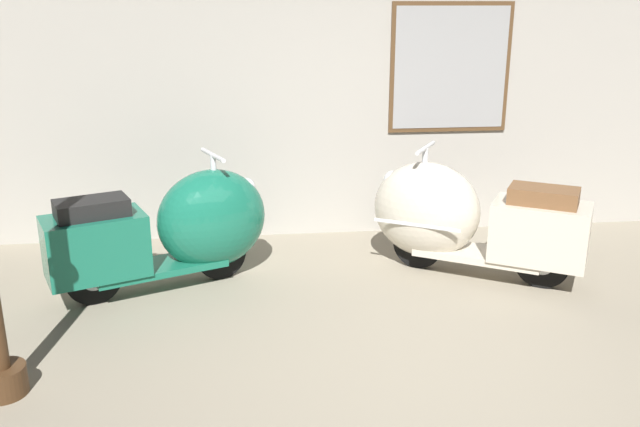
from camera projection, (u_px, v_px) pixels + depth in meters
ground_plane at (440, 399)px, 4.01m from camera, size 60.00×60.00×0.00m
showroom_back_wall at (343, 50)px, 6.47m from camera, size 18.00×0.63×3.67m
scooter_0 at (179, 229)px, 5.48m from camera, size 1.86×1.16×1.10m
scooter_1 at (459, 218)px, 5.74m from camera, size 1.82×1.38×1.11m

